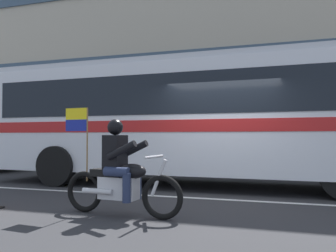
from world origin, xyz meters
TOP-DOWN VIEW (x-y plane):
  - ground_plane at (0.00, 0.00)m, footprint 60.00×60.00m
  - sidewalk_curb at (0.00, 5.10)m, footprint 28.00×3.80m
  - lane_center_stripe at (0.00, -0.60)m, footprint 26.60×0.14m
  - office_building_facade at (0.00, 7.39)m, footprint 28.00×0.89m
  - transit_bus at (-0.71, 1.19)m, footprint 11.65×2.88m
  - motorcycle_with_rider at (-1.26, -2.56)m, footprint 2.19×0.65m
  - fire_hydrant at (-1.85, 3.85)m, footprint 0.22×0.30m

SIDE VIEW (x-z plane):
  - ground_plane at x=0.00m, z-range 0.00..0.00m
  - lane_center_stripe at x=0.00m, z-range 0.00..0.01m
  - sidewalk_curb at x=0.00m, z-range 0.00..0.15m
  - fire_hydrant at x=-1.85m, z-range 0.14..0.89m
  - motorcycle_with_rider at x=-1.26m, z-range -0.22..1.55m
  - transit_bus at x=-0.71m, z-range 0.27..3.49m
  - office_building_facade at x=0.00m, z-range 0.01..12.51m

